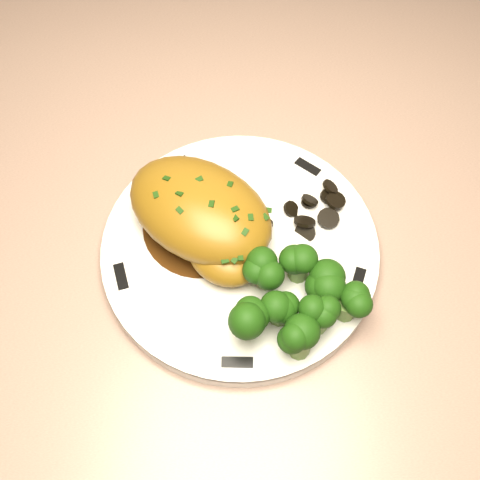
# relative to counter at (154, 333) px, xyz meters

# --- Properties ---
(counter) EXTENTS (2.09, 0.69, 1.02)m
(counter) POSITION_rel_counter_xyz_m (0.00, 0.00, 0.00)
(counter) COLOR brown
(counter) RESTS_ON ground
(plate) EXTENTS (0.29, 0.29, 0.02)m
(plate) POSITION_rel_counter_xyz_m (0.15, -0.08, 0.46)
(plate) COLOR white
(plate) RESTS_ON counter
(rim_accent_0) EXTENTS (0.03, 0.02, 0.00)m
(rim_accent_0) POSITION_rel_counter_xyz_m (0.21, 0.02, 0.47)
(rim_accent_0) COLOR black
(rim_accent_0) RESTS_ON plate
(rim_accent_1) EXTENTS (0.03, 0.02, 0.00)m
(rim_accent_1) POSITION_rel_counter_xyz_m (0.08, 0.01, 0.47)
(rim_accent_1) COLOR black
(rim_accent_1) RESTS_ON plate
(rim_accent_2) EXTENTS (0.02, 0.03, 0.00)m
(rim_accent_2) POSITION_rel_counter_xyz_m (0.05, -0.12, 0.47)
(rim_accent_2) COLOR black
(rim_accent_2) RESTS_ON plate
(rim_accent_3) EXTENTS (0.03, 0.01, 0.00)m
(rim_accent_3) POSITION_rel_counter_xyz_m (0.16, -0.19, 0.47)
(rim_accent_3) COLOR black
(rim_accent_3) RESTS_ON plate
(rim_accent_4) EXTENTS (0.02, 0.03, 0.00)m
(rim_accent_4) POSITION_rel_counter_xyz_m (0.26, -0.10, 0.47)
(rim_accent_4) COLOR black
(rim_accent_4) RESTS_ON plate
(gravy_pool) EXTENTS (0.11, 0.11, 0.00)m
(gravy_pool) POSITION_rel_counter_xyz_m (0.11, -0.06, 0.47)
(gravy_pool) COLOR #3B200A
(gravy_pool) RESTS_ON plate
(chicken_breast) EXTENTS (0.17, 0.15, 0.05)m
(chicken_breast) POSITION_rel_counter_xyz_m (0.12, -0.06, 0.49)
(chicken_breast) COLOR #8B6118
(chicken_breast) RESTS_ON plate
(mushroom_pile) EXTENTS (0.07, 0.06, 0.02)m
(mushroom_pile) POSITION_rel_counter_xyz_m (0.20, -0.04, 0.47)
(mushroom_pile) COLOR black
(mushroom_pile) RESTS_ON plate
(broccoli_florets) EXTENTS (0.10, 0.10, 0.04)m
(broccoli_florets) POSITION_rel_counter_xyz_m (0.20, -0.13, 0.49)
(broccoli_florets) COLOR #587C34
(broccoli_florets) RESTS_ON plate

